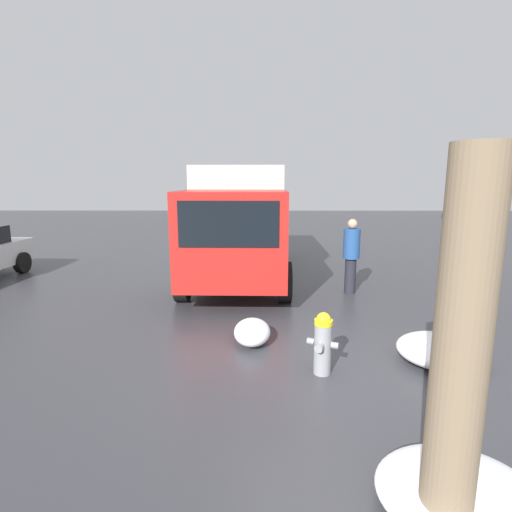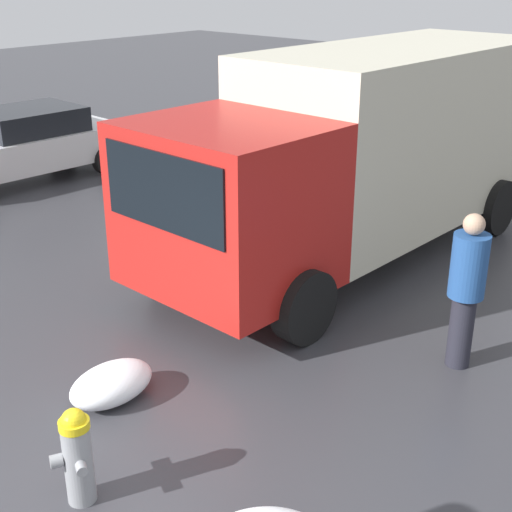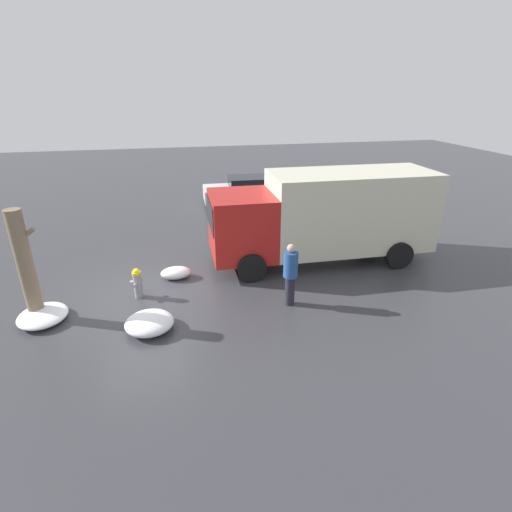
{
  "view_description": "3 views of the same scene",
  "coord_description": "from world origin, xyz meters",
  "px_view_note": "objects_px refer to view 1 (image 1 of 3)",
  "views": [
    {
      "loc": [
        -5.19,
        0.89,
        2.66
      ],
      "look_at": [
        3.36,
        0.95,
        1.03
      ],
      "focal_mm": 28.0,
      "sensor_mm": 36.0,
      "label": 1
    },
    {
      "loc": [
        -2.52,
        -4.23,
        4.17
      ],
      "look_at": [
        3.63,
        1.32,
        0.71
      ],
      "focal_mm": 50.0,
      "sensor_mm": 36.0,
      "label": 2
    },
    {
      "loc": [
        1.11,
        -10.48,
        5.56
      ],
      "look_at": [
        3.53,
        0.55,
        0.72
      ],
      "focal_mm": 28.0,
      "sensor_mm": 36.0,
      "label": 3
    }
  ],
  "objects_px": {
    "delivery_truck": "(241,217)",
    "pedestrian": "(351,253)",
    "tree_trunk": "(461,351)",
    "fire_hydrant": "(323,343)"
  },
  "relations": [
    {
      "from": "tree_trunk",
      "to": "delivery_truck",
      "type": "xyz_separation_m",
      "value": [
        8.61,
        1.95,
        0.17
      ]
    },
    {
      "from": "tree_trunk",
      "to": "delivery_truck",
      "type": "height_order",
      "value": "delivery_truck"
    },
    {
      "from": "tree_trunk",
      "to": "pedestrian",
      "type": "bearing_deg",
      "value": -6.47
    },
    {
      "from": "pedestrian",
      "to": "delivery_truck",
      "type": "bearing_deg",
      "value": 147.41
    },
    {
      "from": "fire_hydrant",
      "to": "delivery_truck",
      "type": "distance_m",
      "value": 6.37
    },
    {
      "from": "delivery_truck",
      "to": "pedestrian",
      "type": "height_order",
      "value": "delivery_truck"
    },
    {
      "from": "fire_hydrant",
      "to": "pedestrian",
      "type": "distance_m",
      "value": 4.3
    },
    {
      "from": "tree_trunk",
      "to": "pedestrian",
      "type": "height_order",
      "value": "tree_trunk"
    },
    {
      "from": "delivery_truck",
      "to": "pedestrian",
      "type": "xyz_separation_m",
      "value": [
        -2.03,
        -2.7,
        -0.67
      ]
    },
    {
      "from": "fire_hydrant",
      "to": "delivery_truck",
      "type": "bearing_deg",
      "value": -142.09
    }
  ]
}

